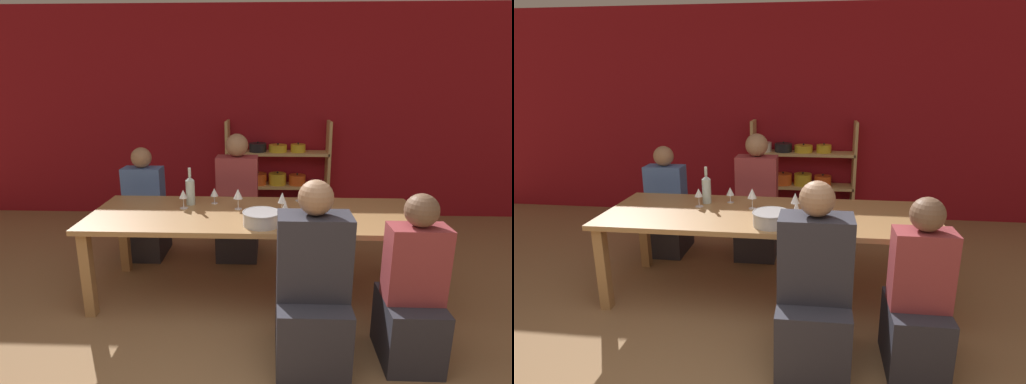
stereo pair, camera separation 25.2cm
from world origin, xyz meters
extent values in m
cube|color=maroon|center=(0.00, 3.83, 1.35)|extent=(8.80, 0.06, 2.70)
cube|color=tan|center=(-0.35, 3.63, 0.65)|extent=(0.04, 0.30, 1.29)
cube|color=tan|center=(0.95, 3.63, 0.65)|extent=(0.04, 0.30, 1.29)
cube|color=tan|center=(0.30, 3.63, 0.02)|extent=(1.29, 0.30, 0.04)
cylinder|color=gold|center=(-0.22, 3.63, 0.10)|extent=(0.23, 0.23, 0.13)
sphere|color=black|center=(-0.22, 3.63, 0.18)|extent=(0.02, 0.02, 0.02)
cylinder|color=#338447|center=(0.04, 3.63, 0.09)|extent=(0.23, 0.23, 0.11)
sphere|color=black|center=(0.04, 3.63, 0.15)|extent=(0.02, 0.02, 0.02)
cylinder|color=black|center=(0.30, 3.63, 0.10)|extent=(0.18, 0.18, 0.13)
sphere|color=black|center=(0.30, 3.63, 0.18)|extent=(0.02, 0.02, 0.02)
cylinder|color=black|center=(0.56, 3.63, 0.10)|extent=(0.23, 0.23, 0.13)
sphere|color=black|center=(0.56, 3.63, 0.18)|extent=(0.02, 0.02, 0.02)
cylinder|color=#338447|center=(0.82, 3.63, 0.10)|extent=(0.22, 0.22, 0.14)
sphere|color=black|center=(0.82, 3.63, 0.19)|extent=(0.02, 0.02, 0.02)
cube|color=tan|center=(0.30, 3.63, 0.45)|extent=(1.29, 0.30, 0.04)
cylinder|color=gold|center=(-0.22, 3.63, 0.52)|extent=(0.16, 0.16, 0.11)
sphere|color=black|center=(-0.22, 3.63, 0.59)|extent=(0.02, 0.02, 0.02)
cylinder|color=#E0561E|center=(0.04, 3.63, 0.54)|extent=(0.23, 0.23, 0.14)
sphere|color=black|center=(0.04, 3.63, 0.62)|extent=(0.02, 0.02, 0.02)
cylinder|color=gold|center=(0.30, 3.63, 0.54)|extent=(0.23, 0.23, 0.15)
sphere|color=black|center=(0.30, 3.63, 0.63)|extent=(0.02, 0.02, 0.02)
cylinder|color=#E0561E|center=(0.56, 3.63, 0.53)|extent=(0.22, 0.22, 0.13)
sphere|color=black|center=(0.56, 3.63, 0.61)|extent=(0.02, 0.02, 0.02)
cube|color=tan|center=(0.30, 3.63, 0.88)|extent=(1.29, 0.30, 0.04)
cylinder|color=silver|center=(-0.22, 3.63, 0.96)|extent=(0.21, 0.21, 0.12)
sphere|color=black|center=(-0.22, 3.63, 1.03)|extent=(0.02, 0.02, 0.02)
cylinder|color=black|center=(0.04, 3.63, 0.95)|extent=(0.22, 0.22, 0.11)
sphere|color=black|center=(0.04, 3.63, 1.02)|extent=(0.02, 0.02, 0.02)
cylinder|color=gold|center=(0.30, 3.63, 0.94)|extent=(0.23, 0.23, 0.09)
sphere|color=black|center=(0.30, 3.63, 1.00)|extent=(0.02, 0.02, 0.02)
cylinder|color=gold|center=(0.56, 3.63, 0.95)|extent=(0.19, 0.19, 0.10)
sphere|color=black|center=(0.56, 3.63, 1.01)|extent=(0.02, 0.02, 0.02)
cube|color=#AD7F4C|center=(0.09, 1.64, 0.71)|extent=(2.70, 0.94, 0.04)
cube|color=#AD7F4C|center=(-1.18, 1.25, 0.35)|extent=(0.08, 0.08, 0.69)
cube|color=#AD7F4C|center=(1.36, 1.25, 0.35)|extent=(0.08, 0.08, 0.69)
cube|color=#AD7F4C|center=(-1.18, 2.03, 0.35)|extent=(0.08, 0.08, 0.69)
cube|color=#AD7F4C|center=(1.36, 2.03, 0.35)|extent=(0.08, 0.08, 0.69)
cylinder|color=#B7BABC|center=(0.15, 1.35, 0.78)|extent=(0.27, 0.27, 0.10)
torus|color=#B7BABC|center=(0.15, 1.35, 0.83)|extent=(0.28, 0.28, 0.01)
cylinder|color=#B2C6C1|center=(-0.48, 1.85, 0.84)|extent=(0.08, 0.08, 0.21)
cone|color=#B2C6C1|center=(-0.48, 1.85, 0.96)|extent=(0.08, 0.08, 0.04)
cylinder|color=#B2C6C1|center=(-0.48, 1.85, 1.02)|extent=(0.03, 0.03, 0.08)
cylinder|color=white|center=(0.33, 1.47, 0.73)|extent=(0.06, 0.06, 0.00)
cylinder|color=white|center=(0.33, 1.47, 0.77)|extent=(0.01, 0.01, 0.07)
cone|color=white|center=(0.33, 1.47, 0.84)|extent=(0.06, 0.06, 0.09)
cylinder|color=beige|center=(0.33, 1.47, 0.82)|extent=(0.03, 0.03, 0.03)
cylinder|color=white|center=(1.34, 1.36, 0.73)|extent=(0.07, 0.07, 0.00)
cylinder|color=white|center=(1.34, 1.36, 0.77)|extent=(0.01, 0.01, 0.06)
cone|color=white|center=(1.34, 1.36, 0.84)|extent=(0.06, 0.06, 0.09)
cylinder|color=beige|center=(1.34, 1.36, 0.82)|extent=(0.03, 0.03, 0.03)
cylinder|color=white|center=(0.31, 1.63, 0.73)|extent=(0.06, 0.06, 0.00)
cylinder|color=white|center=(0.31, 1.63, 0.78)|extent=(0.01, 0.01, 0.09)
cone|color=white|center=(0.31, 1.63, 0.87)|extent=(0.07, 0.07, 0.09)
cylinder|color=beige|center=(0.31, 1.63, 0.84)|extent=(0.04, 0.04, 0.03)
cylinder|color=white|center=(-0.28, 1.89, 0.73)|extent=(0.06, 0.06, 0.00)
cylinder|color=white|center=(-0.28, 1.89, 0.77)|extent=(0.01, 0.01, 0.07)
cone|color=white|center=(-0.28, 1.89, 0.84)|extent=(0.07, 0.07, 0.07)
cylinder|color=white|center=(-0.06, 1.74, 0.73)|extent=(0.06, 0.06, 0.00)
cylinder|color=white|center=(-0.06, 1.74, 0.78)|extent=(0.01, 0.01, 0.09)
cone|color=white|center=(-0.06, 1.74, 0.87)|extent=(0.08, 0.08, 0.08)
cylinder|color=white|center=(-0.52, 1.74, 0.73)|extent=(0.07, 0.07, 0.00)
cylinder|color=white|center=(-0.52, 1.74, 0.78)|extent=(0.01, 0.01, 0.09)
cone|color=white|center=(-0.52, 1.74, 0.86)|extent=(0.07, 0.07, 0.07)
cylinder|color=beige|center=(-0.52, 1.74, 0.84)|extent=(0.04, 0.04, 0.03)
cube|color=silver|center=(0.52, 1.99, 0.74)|extent=(0.17, 0.13, 0.01)
cube|color=#2D2D38|center=(0.48, 0.79, 0.24)|extent=(0.44, 0.56, 0.49)
cube|color=#2D2D38|center=(0.48, 0.79, 0.75)|extent=(0.44, 0.24, 0.52)
sphere|color=#9E7556|center=(0.48, 0.79, 1.11)|extent=(0.21, 0.21, 0.21)
cube|color=#2D2D38|center=(-0.12, 2.45, 0.23)|extent=(0.41, 0.52, 0.45)
cube|color=#99383D|center=(-0.12, 2.45, 0.75)|extent=(0.41, 0.23, 0.60)
sphere|color=#9E7556|center=(-0.12, 2.45, 1.16)|extent=(0.23, 0.23, 0.23)
cube|color=#2D2D38|center=(1.12, 0.84, 0.22)|extent=(0.36, 0.45, 0.43)
cube|color=#99383D|center=(1.12, 0.84, 0.68)|extent=(0.36, 0.20, 0.49)
sphere|color=brown|center=(1.12, 0.84, 1.03)|extent=(0.20, 0.20, 0.20)
cube|color=#2D2D38|center=(-1.08, 2.42, 0.22)|extent=(0.39, 0.49, 0.43)
cube|color=#4C70B7|center=(-1.08, 2.42, 0.68)|extent=(0.39, 0.22, 0.50)
sphere|color=#9E7556|center=(-1.08, 2.42, 1.04)|extent=(0.20, 0.20, 0.20)
camera|label=1|loc=(0.22, -1.46, 1.77)|focal=28.00mm
camera|label=2|loc=(0.47, -1.44, 1.77)|focal=28.00mm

